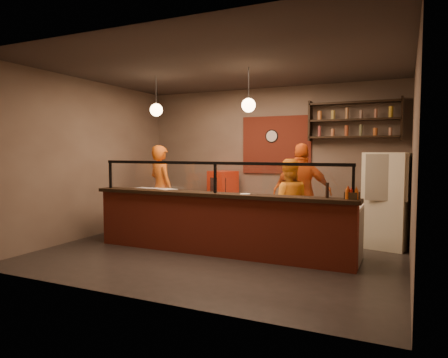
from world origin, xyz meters
The scene contains 29 objects.
floor centered at (0.00, 0.00, 0.00)m, with size 6.00×6.00×0.00m, color black.
ceiling centered at (0.00, 0.00, 3.20)m, with size 6.00×6.00×0.00m, color #372F2A.
wall_back centered at (0.00, 2.50, 1.60)m, with size 6.00×6.00×0.00m, color #716153.
wall_left centered at (-3.00, 0.00, 1.60)m, with size 5.00×5.00×0.00m, color #716153.
wall_right centered at (3.00, 0.00, 1.60)m, with size 5.00×5.00×0.00m, color #716153.
wall_front centered at (0.00, -2.50, 1.60)m, with size 6.00×6.00×0.00m, color #716153.
brick_patch centered at (0.20, 2.47, 1.90)m, with size 1.60×0.04×1.30m, color #983421.
service_counter centered at (0.00, -0.30, 0.50)m, with size 4.60×0.25×1.00m, color #983421.
counter_ledge centered at (0.00, -0.30, 1.03)m, with size 4.70×0.37×0.06m, color black.
worktop_cabinet centered at (0.00, 0.20, 0.42)m, with size 4.60×0.75×0.85m, color gray.
worktop centered at (0.00, 0.20, 0.88)m, with size 4.60×0.75×0.05m, color beige.
sneeze_guard centered at (0.00, -0.30, 1.37)m, with size 4.50×0.05×0.52m.
wall_shelving centered at (1.90, 2.32, 2.40)m, with size 1.84×0.28×0.85m.
wall_clock centered at (0.10, 2.46, 2.10)m, with size 0.30×0.30×0.04m, color black.
pendant_left centered at (-1.50, 0.20, 2.55)m, with size 0.24×0.24×0.77m.
pendant_right centered at (0.40, 0.20, 2.55)m, with size 0.24×0.24×0.77m.
cook_left centered at (-2.02, 1.11, 0.94)m, with size 0.69×0.45×1.89m, color orange.
cook_mid centered at (0.95, 0.80, 0.81)m, with size 0.79×0.61×1.62m, color orange.
cook_right centered at (1.08, 1.34, 0.96)m, with size 1.12×0.47×1.91m, color #D85514.
fridge centered at (2.60, 1.49, 0.87)m, with size 0.72×0.68×1.74m, color beige.
red_cooler centered at (-0.99, 2.15, 0.65)m, with size 0.56×0.51×1.30m, color red.
pizza_dough centered at (0.36, 0.07, 0.91)m, with size 0.45×0.45×0.01m, color #F0EACB.
prep_tub_a centered at (-1.50, 0.11, 0.97)m, with size 0.29×0.23×0.15m, color white.
prep_tub_b centered at (-1.81, 0.16, 0.97)m, with size 0.28×0.22×0.14m, color white.
prep_tub_c centered at (-1.10, -0.07, 0.98)m, with size 0.33×0.26×0.16m, color silver.
rolling_pin centered at (-1.13, 0.26, 0.93)m, with size 0.06×0.06×0.37m, color gold.
condiment_caddy centered at (2.20, -0.25, 1.11)m, with size 0.19×0.15×0.10m, color black.
pepper_mill centered at (1.84, -0.23, 1.17)m, with size 0.05×0.05×0.23m, color black.
small_plate centered at (0.54, -0.30, 1.07)m, with size 0.17×0.17×0.01m, color white.
Camera 1 is at (2.91, -6.29, 1.76)m, focal length 32.00 mm.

